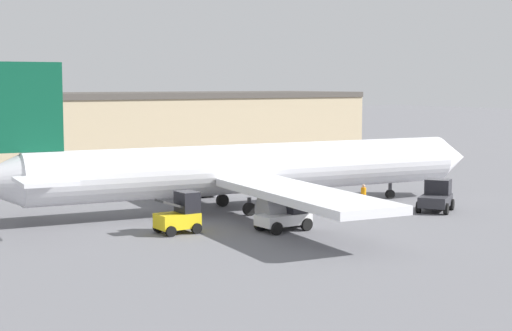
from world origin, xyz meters
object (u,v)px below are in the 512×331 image
at_px(airplane, 244,170).
at_px(pushback_tug, 436,197).
at_px(ground_crew_worker, 363,195).
at_px(baggage_tug, 287,215).
at_px(belt_loader_truck, 180,214).

distance_m(airplane, pushback_tug, 13.73).
distance_m(ground_crew_worker, pushback_tug, 5.13).
xyz_separation_m(ground_crew_worker, baggage_tug, (-9.64, -4.06, 0.02)).
xyz_separation_m(belt_loader_truck, pushback_tug, (18.94, -2.63, -0.10)).
bearing_deg(baggage_tug, ground_crew_worker, 20.32).
height_order(airplane, ground_crew_worker, airplane).
bearing_deg(airplane, ground_crew_worker, -19.58).
height_order(airplane, pushback_tug, airplane).
relative_size(airplane, pushback_tug, 10.70).
height_order(ground_crew_worker, baggage_tug, baggage_tug).
relative_size(ground_crew_worker, baggage_tug, 0.51).
height_order(airplane, belt_loader_truck, airplane).
height_order(ground_crew_worker, belt_loader_truck, belt_loader_truck).
bearing_deg(belt_loader_truck, baggage_tug, -26.26).
distance_m(ground_crew_worker, baggage_tug, 10.46).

